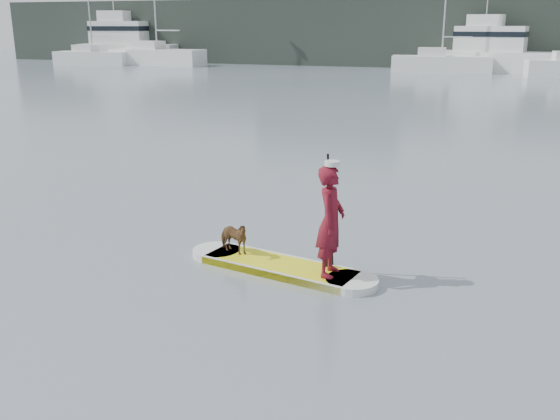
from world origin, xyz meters
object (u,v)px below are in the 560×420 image
(paddleboard, at_px, (280,267))
(motor_yacht_a, at_px, (496,51))
(sailboat_b, at_px, (157,55))
(motor_yacht_b, at_px, (126,43))
(paddler, at_px, (331,221))
(sailboat_a, at_px, (92,57))
(sailboat_d, at_px, (440,62))
(dog, at_px, (233,237))

(paddleboard, height_order, motor_yacht_a, motor_yacht_a)
(sailboat_b, bearing_deg, motor_yacht_b, 153.12)
(paddler, xyz_separation_m, motor_yacht_a, (1.03, 46.40, 0.71))
(paddleboard, relative_size, motor_yacht_b, 0.31)
(sailboat_a, relative_size, motor_yacht_a, 1.03)
(sailboat_d, bearing_deg, motor_yacht_b, 168.79)
(sailboat_b, bearing_deg, motor_yacht_a, 6.70)
(sailboat_a, height_order, motor_yacht_a, sailboat_a)
(paddler, height_order, dog, paddler)
(dog, relative_size, motor_yacht_a, 0.06)
(sailboat_a, height_order, motor_yacht_b, sailboat_a)
(dog, bearing_deg, motor_yacht_b, 53.12)
(dog, height_order, sailboat_a, sailboat_a)
(dog, xyz_separation_m, sailboat_a, (-33.64, 42.47, 0.34))
(paddleboard, height_order, motor_yacht_b, motor_yacht_b)
(sailboat_a, xyz_separation_m, sailboat_d, (32.28, 1.34, 0.08))
(dog, distance_m, motor_yacht_a, 46.17)
(sailboat_a, relative_size, sailboat_b, 0.78)
(sailboat_d, bearing_deg, paddleboard, -92.57)
(sailboat_b, bearing_deg, paddleboard, -54.59)
(sailboat_d, xyz_separation_m, motor_yacht_a, (4.13, 2.26, 0.85))
(sailboat_a, xyz_separation_m, motor_yacht_a, (36.41, 3.60, 0.93))
(sailboat_b, relative_size, motor_yacht_a, 1.33)
(sailboat_a, bearing_deg, sailboat_d, -3.35)
(paddleboard, distance_m, motor_yacht_b, 57.97)
(motor_yacht_a, relative_size, motor_yacht_b, 0.98)
(sailboat_b, distance_m, sailboat_d, 26.12)
(paddleboard, distance_m, sailboat_a, 54.86)
(paddleboard, xyz_separation_m, sailboat_d, (-2.24, 43.98, 0.76))
(dog, xyz_separation_m, motor_yacht_b, (-32.82, 46.96, 1.47))
(paddler, bearing_deg, paddleboard, 77.59)
(paddler, xyz_separation_m, sailboat_b, (-29.22, 44.27, -0.02))
(motor_yacht_a, distance_m, motor_yacht_b, 35.60)
(motor_yacht_b, bearing_deg, motor_yacht_a, -7.66)
(paddleboard, height_order, sailboat_a, sailboat_a)
(dog, bearing_deg, paddleboard, -82.72)
(dog, height_order, sailboat_b, sailboat_b)
(motor_yacht_a, bearing_deg, dog, -85.65)
(paddler, distance_m, dog, 1.86)
(paddleboard, xyz_separation_m, sailboat_b, (-28.36, 44.10, 0.88))
(paddleboard, relative_size, sailboat_a, 0.31)
(paddler, bearing_deg, sailboat_a, 38.07)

